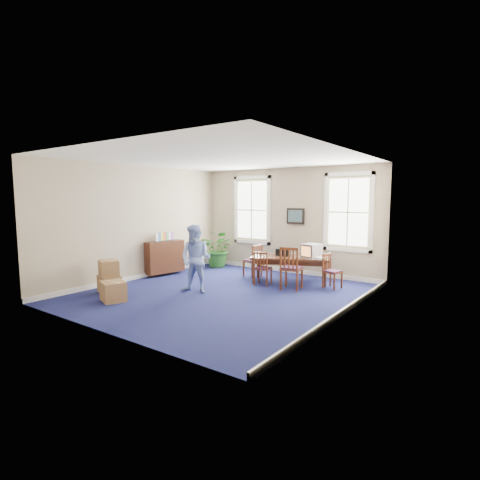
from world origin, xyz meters
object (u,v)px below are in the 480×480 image
Objects in this scene: conference_table at (290,269)px; potted_plant at (219,249)px; crt_tv at (312,251)px; man at (196,259)px; chair_near_left at (263,268)px; cardboard_boxes at (118,276)px; credenza at (165,259)px.

potted_plant is at bearing 145.15° from conference_table.
conference_table is 3.05m from potted_plant.
man reaches higher than crt_tv.
potted_plant is at bearing -170.45° from crt_tv.
potted_plant is (-2.55, 1.31, 0.16)m from chair_near_left.
crt_tv is 0.52× the size of chair_near_left.
chair_near_left is at bearing 48.80° from cardboard_boxes.
conference_table is 1.25× the size of man.
potted_plant is 0.84× the size of cardboard_boxes.
crt_tv is 0.32× the size of cardboard_boxes.
conference_table is at bearing 50.67° from cardboard_boxes.
cardboard_boxes is (-2.84, -3.47, 0.06)m from conference_table.
potted_plant is (0.51, 1.94, 0.13)m from credenza.
cardboard_boxes is (-1.53, -1.12, -0.41)m from man.
chair_near_left is 0.74× the size of potted_plant.
potted_plant reaches higher than cardboard_boxes.
chair_near_left reaches higher than cardboard_boxes.
crt_tv is 1.36m from chair_near_left.
conference_table is 1.71× the size of credenza.
chair_near_left is at bearing -125.60° from crt_tv.
credenza is 0.83× the size of cardboard_boxes.
crt_tv is at bearing 45.51° from cardboard_boxes.
man reaches higher than cardboard_boxes.
credenza is at bearing -143.03° from crt_tv.
conference_table is 1.70× the size of potted_plant.
conference_table is at bearing -11.48° from potted_plant.
potted_plant is at bearing 104.86° from man.
crt_tv reaches higher than chair_near_left.
crt_tv is at bearing 36.67° from man.
chair_near_left is 3.67m from cardboard_boxes.
credenza is 0.99× the size of potted_plant.
crt_tv is 3.64m from potted_plant.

